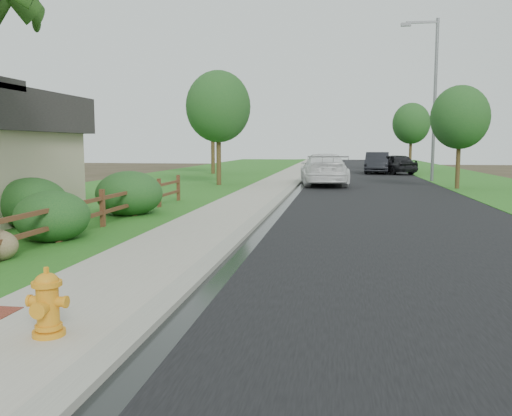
% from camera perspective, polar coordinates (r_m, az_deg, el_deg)
% --- Properties ---
extents(ground, '(120.00, 120.00, 0.00)m').
position_cam_1_polar(ground, '(7.38, -14.56, -11.79)').
color(ground, '#352F1D').
extents(road, '(8.00, 90.00, 0.02)m').
position_cam_1_polar(road, '(41.52, 11.09, 3.36)').
color(road, black).
rests_on(road, ground).
extents(curb, '(0.40, 90.00, 0.12)m').
position_cam_1_polar(curb, '(41.55, 5.28, 3.52)').
color(curb, gray).
rests_on(curb, ground).
extents(wet_gutter, '(0.50, 90.00, 0.00)m').
position_cam_1_polar(wet_gutter, '(41.53, 5.76, 3.46)').
color(wet_gutter, black).
rests_on(wet_gutter, road).
extents(sidewalk, '(2.20, 90.00, 0.10)m').
position_cam_1_polar(sidewalk, '(41.65, 3.49, 3.53)').
color(sidewalk, '#9C9488').
rests_on(sidewalk, ground).
extents(grass_strip, '(1.60, 90.00, 0.06)m').
position_cam_1_polar(grass_strip, '(41.86, 0.90, 3.53)').
color(grass_strip, '#255919').
rests_on(grass_strip, ground).
extents(lawn_near, '(9.00, 90.00, 0.04)m').
position_cam_1_polar(lawn_near, '(42.87, -6.02, 3.56)').
color(lawn_near, '#255919').
rests_on(lawn_near, ground).
extents(verge_far, '(6.00, 90.00, 0.04)m').
position_cam_1_polar(verge_far, '(42.38, 20.46, 3.14)').
color(verge_far, '#255919').
rests_on(verge_far, ground).
extents(ranch_fence, '(0.12, 16.92, 1.10)m').
position_cam_1_polar(ranch_fence, '(14.43, -17.82, -0.39)').
color(ranch_fence, '#4A2D18').
rests_on(ranch_fence, ground).
extents(fire_hydrant, '(0.52, 0.42, 0.81)m').
position_cam_1_polar(fire_hydrant, '(6.80, -21.10, -9.46)').
color(fire_hydrant, gold).
rests_on(fire_hydrant, sidewalk).
extents(white_suv, '(3.12, 6.41, 1.80)m').
position_cam_1_polar(white_suv, '(31.26, 7.13, 4.05)').
color(white_suv, white).
rests_on(white_suv, road).
extents(dark_car_mid, '(3.61, 5.03, 1.59)m').
position_cam_1_polar(dark_car_mid, '(44.39, 14.32, 4.52)').
color(dark_car_mid, black).
rests_on(dark_car_mid, road).
extents(dark_car_far, '(2.29, 5.35, 1.71)m').
position_cam_1_polar(dark_car_far, '(45.13, 12.63, 4.68)').
color(dark_car_far, black).
rests_on(dark_car_far, road).
extents(streetlight, '(2.32, 0.28, 10.03)m').
position_cam_1_polar(streetlight, '(36.11, 18.04, 11.69)').
color(streetlight, slate).
rests_on(streetlight, ground).
extents(shrub_b, '(2.11, 2.11, 1.23)m').
position_cam_1_polar(shrub_b, '(13.76, -20.65, -0.83)').
color(shrub_b, '#18451C').
rests_on(shrub_b, ground).
extents(shrub_c, '(2.47, 2.47, 1.41)m').
position_cam_1_polar(shrub_c, '(16.37, -22.55, 0.52)').
color(shrub_c, '#18451C').
rests_on(shrub_c, ground).
extents(shrub_d, '(2.83, 2.83, 1.47)m').
position_cam_1_polar(shrub_d, '(18.09, -13.20, 1.49)').
color(shrub_d, '#18451C').
rests_on(shrub_d, ground).
extents(tree_near_left, '(3.64, 3.64, 6.46)m').
position_cam_1_polar(tree_near_left, '(30.98, -3.99, 10.59)').
color(tree_near_left, '#3D2C19').
rests_on(tree_near_left, ground).
extents(tree_near_right, '(2.99, 2.99, 5.37)m').
position_cam_1_polar(tree_near_right, '(30.23, 20.67, 8.91)').
color(tree_near_right, '#3D2C19').
rests_on(tree_near_right, ground).
extents(tree_mid_left, '(4.04, 4.04, 7.23)m').
position_cam_1_polar(tree_mid_left, '(43.23, -4.60, 10.19)').
color(tree_mid_left, '#3D2C19').
rests_on(tree_mid_left, ground).
extents(tree_far_right, '(3.21, 3.21, 5.92)m').
position_cam_1_polar(tree_far_right, '(49.07, 16.03, 8.54)').
color(tree_far_right, '#3D2C19').
rests_on(tree_far_right, ground).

